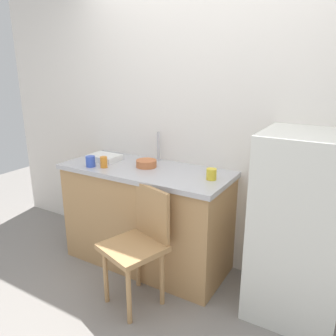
{
  "coord_description": "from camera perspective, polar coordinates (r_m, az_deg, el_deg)",
  "views": [
    {
      "loc": [
        1.11,
        -1.58,
        1.73
      ],
      "look_at": [
        -0.18,
        0.6,
        0.95
      ],
      "focal_mm": 35.67,
      "sensor_mm": 36.0,
      "label": 1
    }
  ],
  "objects": [
    {
      "name": "cup_orange",
      "position": [
        2.88,
        -10.93,
        1.0
      ],
      "size": [
        0.06,
        0.06,
        0.1
      ],
      "primitive_type": "cylinder",
      "color": "orange",
      "rests_on": "countertop"
    },
    {
      "name": "refrigerator",
      "position": [
        2.5,
        21.69,
        -9.55
      ],
      "size": [
        0.6,
        0.58,
        1.33
      ],
      "primitive_type": "cube",
      "color": "silver",
      "rests_on": "ground_plane"
    },
    {
      "name": "dish_tray",
      "position": [
        3.11,
        -10.82,
        1.77
      ],
      "size": [
        0.28,
        0.2,
        0.05
      ],
      "primitive_type": "cube",
      "color": "white",
      "rests_on": "countertop"
    },
    {
      "name": "countertop",
      "position": [
        2.85,
        -3.82,
        -0.35
      ],
      "size": [
        1.48,
        0.64,
        0.04
      ],
      "primitive_type": "cube",
      "color": "#B7B7BC",
      "rests_on": "cabinet_base"
    },
    {
      "name": "ground_plane",
      "position": [
        2.59,
        -3.59,
        -24.86
      ],
      "size": [
        8.0,
        8.0,
        0.0
      ],
      "primitive_type": "plane",
      "color": "gray"
    },
    {
      "name": "cup_blue",
      "position": [
        2.93,
        -13.1,
        1.11
      ],
      "size": [
        0.08,
        0.08,
        0.09
      ],
      "primitive_type": "cylinder",
      "color": "blue",
      "rests_on": "countertop"
    },
    {
      "name": "terracotta_bowl",
      "position": [
        2.86,
        -3.72,
        0.79
      ],
      "size": [
        0.18,
        0.18,
        0.06
      ],
      "primitive_type": "cylinder",
      "color": "#C67042",
      "rests_on": "countertop"
    },
    {
      "name": "faucet",
      "position": [
        3.02,
        -1.64,
        3.7
      ],
      "size": [
        0.02,
        0.02,
        0.26
      ],
      "primitive_type": "cylinder",
      "color": "#B7B7BC",
      "rests_on": "countertop"
    },
    {
      "name": "cabinet_base",
      "position": [
        3.01,
        -3.65,
        -8.59
      ],
      "size": [
        1.44,
        0.6,
        0.86
      ],
      "primitive_type": "cube",
      "color": "tan",
      "rests_on": "ground_plane"
    },
    {
      "name": "cup_yellow",
      "position": [
        2.55,
        7.43,
        -1.05
      ],
      "size": [
        0.08,
        0.08,
        0.09
      ],
      "primitive_type": "cylinder",
      "color": "yellow",
      "rests_on": "countertop"
    },
    {
      "name": "back_wall",
      "position": [
        2.85,
        7.4,
        7.85
      ],
      "size": [
        4.8,
        0.1,
        2.57
      ],
      "primitive_type": "cube",
      "color": "white",
      "rests_on": "ground_plane"
    },
    {
      "name": "chair",
      "position": [
        2.51,
        -4.91,
        -12.38
      ],
      "size": [
        0.5,
        0.5,
        0.89
      ],
      "rotation": [
        0.0,
        0.0,
        -0.31
      ],
      "color": "tan",
      "rests_on": "ground_plane"
    }
  ]
}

